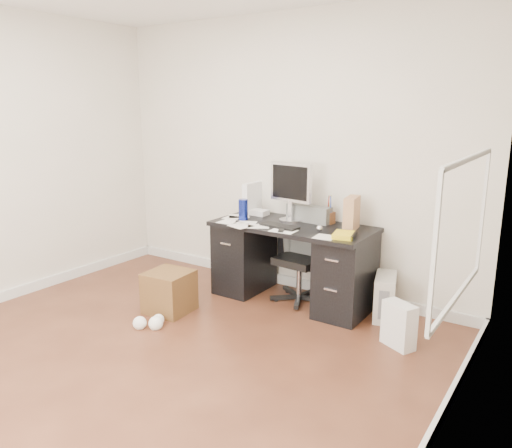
{
  "coord_description": "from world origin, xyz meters",
  "views": [
    {
      "loc": [
        2.52,
        -2.29,
        1.83
      ],
      "look_at": [
        0.19,
        1.2,
        0.83
      ],
      "focal_mm": 35.0,
      "sensor_mm": 36.0,
      "label": 1
    }
  ],
  "objects_px": {
    "lcd_monitor": "(291,192)",
    "keyboard": "(280,226)",
    "wicker_basket": "(169,292)",
    "desk": "(292,260)",
    "office_chair": "(300,255)",
    "pc_tower": "(385,297)"
  },
  "relations": [
    {
      "from": "desk",
      "to": "keyboard",
      "type": "height_order",
      "value": "keyboard"
    },
    {
      "from": "keyboard",
      "to": "pc_tower",
      "type": "relative_size",
      "value": 0.97
    },
    {
      "from": "keyboard",
      "to": "pc_tower",
      "type": "bearing_deg",
      "value": 23.9
    },
    {
      "from": "lcd_monitor",
      "to": "keyboard",
      "type": "xyz_separation_m",
      "value": [
        0.04,
        -0.27,
        -0.27
      ]
    },
    {
      "from": "keyboard",
      "to": "wicker_basket",
      "type": "bearing_deg",
      "value": -129.88
    },
    {
      "from": "pc_tower",
      "to": "wicker_basket",
      "type": "height_order",
      "value": "pc_tower"
    },
    {
      "from": "lcd_monitor",
      "to": "desk",
      "type": "bearing_deg",
      "value": -42.56
    },
    {
      "from": "wicker_basket",
      "to": "desk",
      "type": "bearing_deg",
      "value": 46.77
    },
    {
      "from": "keyboard",
      "to": "wicker_basket",
      "type": "relative_size",
      "value": 1.01
    },
    {
      "from": "lcd_monitor",
      "to": "wicker_basket",
      "type": "height_order",
      "value": "lcd_monitor"
    },
    {
      "from": "desk",
      "to": "pc_tower",
      "type": "bearing_deg",
      "value": 6.78
    },
    {
      "from": "desk",
      "to": "office_chair",
      "type": "xyz_separation_m",
      "value": [
        0.06,
        0.04,
        0.05
      ]
    },
    {
      "from": "wicker_basket",
      "to": "lcd_monitor",
      "type": "bearing_deg",
      "value": 53.23
    },
    {
      "from": "office_chair",
      "to": "pc_tower",
      "type": "relative_size",
      "value": 2.34
    },
    {
      "from": "pc_tower",
      "to": "wicker_basket",
      "type": "distance_m",
      "value": 1.92
    },
    {
      "from": "office_chair",
      "to": "pc_tower",
      "type": "bearing_deg",
      "value": 8.86
    },
    {
      "from": "keyboard",
      "to": "office_chair",
      "type": "relative_size",
      "value": 0.42
    },
    {
      "from": "keyboard",
      "to": "lcd_monitor",
      "type": "bearing_deg",
      "value": 106.16
    },
    {
      "from": "lcd_monitor",
      "to": "office_chair",
      "type": "relative_size",
      "value": 0.63
    },
    {
      "from": "office_chair",
      "to": "wicker_basket",
      "type": "relative_size",
      "value": 2.43
    },
    {
      "from": "desk",
      "to": "lcd_monitor",
      "type": "distance_m",
      "value": 0.65
    },
    {
      "from": "lcd_monitor",
      "to": "keyboard",
      "type": "relative_size",
      "value": 1.51
    }
  ]
}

